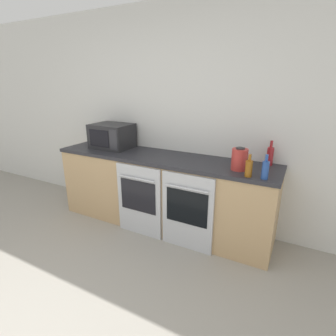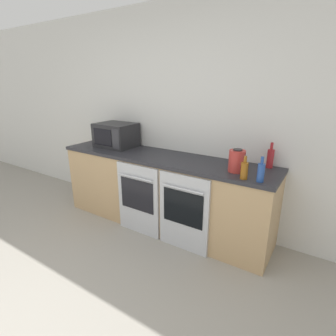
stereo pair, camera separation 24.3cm
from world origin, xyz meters
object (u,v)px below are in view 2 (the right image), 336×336
object	(u,v)px
oven_right	(183,213)
bottle_blue	(261,172)
oven_left	(138,199)
microwave	(116,135)
bottle_amber	(244,170)
kettle	(237,161)
bottle_red	(270,158)

from	to	relation	value
oven_right	bottle_blue	bearing A→B (deg)	7.13
oven_left	microwave	size ratio (longest dim) A/B	1.68
oven_right	bottle_amber	world-z (taller)	bottle_amber
oven_right	kettle	world-z (taller)	kettle
oven_right	bottle_blue	world-z (taller)	bottle_blue
bottle_blue	microwave	bearing A→B (deg)	171.47
oven_left	bottle_red	bearing A→B (deg)	22.81
microwave	kettle	world-z (taller)	microwave
bottle_blue	kettle	size ratio (longest dim) A/B	1.01
kettle	oven_right	bearing A→B (deg)	-151.40
bottle_red	bottle_blue	world-z (taller)	bottle_red
bottle_red	kettle	xyz separation A→B (m)	(-0.24, -0.30, 0.01)
bottle_blue	kettle	distance (m)	0.31
bottle_blue	kettle	world-z (taller)	bottle_blue
oven_left	microwave	bearing A→B (deg)	149.50
oven_left	bottle_amber	world-z (taller)	bottle_amber
bottle_blue	bottle_amber	world-z (taller)	bottle_blue
microwave	bottle_amber	bearing A→B (deg)	-9.42
bottle_amber	microwave	bearing A→B (deg)	170.58
microwave	bottle_red	size ratio (longest dim) A/B	1.95
oven_left	oven_right	bearing A→B (deg)	0.00
microwave	kettle	bearing A→B (deg)	-4.79
bottle_blue	bottle_amber	bearing A→B (deg)	-176.94
oven_left	bottle_blue	world-z (taller)	bottle_blue
bottle_red	kettle	size ratio (longest dim) A/B	1.16
oven_left	bottle_blue	distance (m)	1.43
bottle_amber	oven_right	bearing A→B (deg)	-171.86
bottle_amber	kettle	xyz separation A→B (m)	(-0.12, 0.16, 0.02)
bottle_blue	bottle_amber	distance (m)	0.14
microwave	bottle_red	xyz separation A→B (m)	(1.94, 0.16, -0.05)
microwave	bottle_blue	bearing A→B (deg)	-8.53
bottle_red	kettle	distance (m)	0.39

